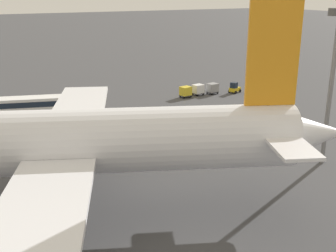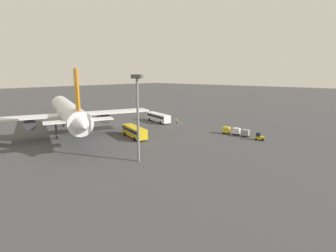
{
  "view_description": "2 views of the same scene",
  "coord_description": "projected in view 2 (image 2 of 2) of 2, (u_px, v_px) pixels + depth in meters",
  "views": [
    {
      "loc": [
        15.97,
        70.76,
        19.43
      ],
      "look_at": [
        -8.47,
        23.34,
        2.0
      ],
      "focal_mm": 45.0,
      "sensor_mm": 36.0,
      "label": 1
    },
    {
      "loc": [
        -59.32,
        73.11,
        17.69
      ],
      "look_at": [
        -8.01,
        14.44,
        2.06
      ],
      "focal_mm": 28.0,
      "sensor_mm": 36.0,
      "label": 2
    }
  ],
  "objects": [
    {
      "name": "shuttle_bus_near",
      "position": [
        158.0,
        117.0,
        97.03
      ],
      "size": [
        13.12,
        6.19,
        3.17
      ],
      "rotation": [
        0.0,
        0.0,
        -0.27
      ],
      "color": "white",
      "rests_on": "ground"
    },
    {
      "name": "ground_plane",
      "position": [
        177.0,
        123.0,
        95.72
      ],
      "size": [
        600.0,
        600.0,
        0.0
      ],
      "primitive_type": "plane",
      "color": "#424244"
    },
    {
      "name": "airplane",
      "position": [
        68.0,
        112.0,
        73.85
      ],
      "size": [
        51.88,
        44.97,
        18.77
      ],
      "rotation": [
        0.0,
        0.0,
        -0.38
      ],
      "color": "silver",
      "rests_on": "ground"
    },
    {
      "name": "cargo_cart_white",
      "position": [
        236.0,
        131.0,
        76.63
      ],
      "size": [
        2.24,
        1.98,
        2.06
      ],
      "rotation": [
        0.0,
        0.0,
        0.16
      ],
      "color": "#38383D",
      "rests_on": "ground"
    },
    {
      "name": "cargo_cart_yellow",
      "position": [
        226.0,
        130.0,
        78.24
      ],
      "size": [
        2.24,
        1.98,
        2.06
      ],
      "rotation": [
        0.0,
        0.0,
        0.16
      ],
      "color": "#38383D",
      "rests_on": "ground"
    },
    {
      "name": "cargo_cart_grey",
      "position": [
        246.0,
        133.0,
        74.39
      ],
      "size": [
        2.24,
        1.98,
        2.06
      ],
      "rotation": [
        0.0,
        0.0,
        0.16
      ],
      "color": "#38383D",
      "rests_on": "ground"
    },
    {
      "name": "worker_person",
      "position": [
        177.0,
        121.0,
        94.3
      ],
      "size": [
        0.38,
        0.38,
        1.74
      ],
      "color": "#1E1E2D",
      "rests_on": "ground"
    },
    {
      "name": "baggage_tug",
      "position": [
        259.0,
        137.0,
        70.78
      ],
      "size": [
        2.73,
        2.38,
        2.1
      ],
      "rotation": [
        0.0,
        0.0,
        0.4
      ],
      "color": "gold",
      "rests_on": "ground"
    },
    {
      "name": "shuttle_bus_far",
      "position": [
        134.0,
        131.0,
        73.36
      ],
      "size": [
        11.69,
        6.3,
        3.1
      ],
      "rotation": [
        0.0,
        0.0,
        -0.32
      ],
      "color": "gold",
      "rests_on": "ground"
    },
    {
      "name": "light_pole",
      "position": [
        138.0,
        109.0,
        51.65
      ],
      "size": [
        2.8,
        0.7,
        17.54
      ],
      "color": "slate",
      "rests_on": "ground"
    }
  ]
}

